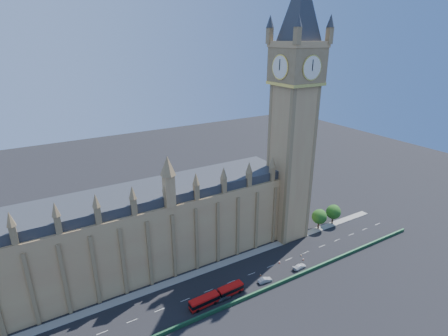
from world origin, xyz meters
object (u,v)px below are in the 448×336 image
red_bus (217,296)px  car_white (299,267)px  car_silver (265,280)px  car_grey (224,298)px

red_bus → car_white: red_bus is taller
car_white → car_silver: bearing=84.4°
car_silver → car_white: size_ratio=0.89×
car_grey → car_silver: size_ratio=0.92×
car_white → red_bus: bearing=83.7°
red_bus → car_silver: 17.20m
red_bus → car_silver: (17.16, -0.71, -0.82)m
car_silver → car_white: bearing=-83.5°
car_white → car_grey: bearing=85.2°
red_bus → car_grey: 2.25m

